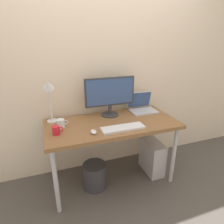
# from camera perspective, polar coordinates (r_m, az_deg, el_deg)

# --- Properties ---
(ground_plane) EXTENTS (6.00, 6.00, 0.00)m
(ground_plane) POSITION_cam_1_polar(r_m,az_deg,el_deg) (2.48, -0.00, -19.17)
(ground_plane) COLOR #4C4742
(back_wall) EXTENTS (4.40, 0.04, 2.60)m
(back_wall) POSITION_cam_1_polar(r_m,az_deg,el_deg) (2.29, -3.34, 13.41)
(back_wall) COLOR beige
(back_wall) RESTS_ON ground_plane
(desk) EXTENTS (1.42, 0.67, 0.75)m
(desk) POSITION_cam_1_polar(r_m,az_deg,el_deg) (2.11, -0.00, -4.78)
(desk) COLOR brown
(desk) RESTS_ON ground_plane
(monitor) EXTENTS (0.58, 0.20, 0.45)m
(monitor) POSITION_cam_1_polar(r_m,az_deg,el_deg) (2.18, -0.63, 5.37)
(monitor) COLOR #333338
(monitor) RESTS_ON desk
(laptop) EXTENTS (0.32, 0.26, 0.23)m
(laptop) POSITION_cam_1_polar(r_m,az_deg,el_deg) (2.42, 8.83, 1.71)
(laptop) COLOR #B2B2B7
(laptop) RESTS_ON desk
(desk_lamp) EXTENTS (0.11, 0.16, 0.48)m
(desk_lamp) POSITION_cam_1_polar(r_m,az_deg,el_deg) (2.05, -18.29, 5.65)
(desk_lamp) COLOR silver
(desk_lamp) RESTS_ON desk
(keyboard) EXTENTS (0.44, 0.14, 0.02)m
(keyboard) POSITION_cam_1_polar(r_m,az_deg,el_deg) (1.92, 3.27, -4.80)
(keyboard) COLOR silver
(keyboard) RESTS_ON desk
(mouse) EXTENTS (0.06, 0.09, 0.03)m
(mouse) POSITION_cam_1_polar(r_m,az_deg,el_deg) (1.84, -5.52, -5.90)
(mouse) COLOR silver
(mouse) RESTS_ON desk
(coffee_mug) EXTENTS (0.11, 0.07, 0.08)m
(coffee_mug) POSITION_cam_1_polar(r_m,az_deg,el_deg) (1.88, -16.30, -5.25)
(coffee_mug) COLOR red
(coffee_mug) RESTS_ON desk
(glass_cup) EXTENTS (0.11, 0.08, 0.09)m
(glass_cup) POSITION_cam_1_polar(r_m,az_deg,el_deg) (2.01, -14.96, -3.31)
(glass_cup) COLOR silver
(glass_cup) RESTS_ON desk
(computer_tower) EXTENTS (0.18, 0.36, 0.42)m
(computer_tower) POSITION_cam_1_polar(r_m,az_deg,el_deg) (2.53, 11.86, -12.89)
(computer_tower) COLOR #B2B2B7
(computer_tower) RESTS_ON ground_plane
(wastebasket) EXTENTS (0.26, 0.26, 0.30)m
(wastebasket) POSITION_cam_1_polar(r_m,az_deg,el_deg) (2.30, -5.16, -18.35)
(wastebasket) COLOR #333338
(wastebasket) RESTS_ON ground_plane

